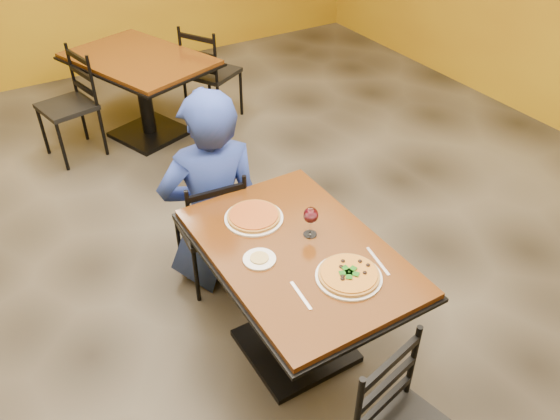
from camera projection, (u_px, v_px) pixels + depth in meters
floor at (253, 294)px, 3.53m from camera, size 7.00×8.00×0.01m
table_main at (297, 277)px, 2.86m from camera, size 0.83×1.23×0.75m
table_second at (142, 78)px, 4.85m from camera, size 1.22×1.47×0.75m
chair_main_far at (211, 225)px, 3.42m from camera, size 0.41×0.41×0.83m
chair_second_left at (67, 107)px, 4.64m from camera, size 0.48×0.48×0.90m
chair_second_right at (212, 73)px, 5.18m from camera, size 0.56×0.56×0.92m
diner at (211, 189)px, 3.32m from camera, size 0.70×0.53×1.30m
plate_main at (349, 277)px, 2.57m from camera, size 0.31×0.31×0.01m
pizza_main at (349, 274)px, 2.56m from camera, size 0.28×0.28×0.02m
plate_far at (254, 218)px, 2.93m from camera, size 0.31×0.31×0.01m
pizza_far at (254, 216)px, 2.92m from camera, size 0.28×0.28×0.02m
side_plate at (259, 259)px, 2.67m from camera, size 0.16×0.16×0.01m
dip at (259, 258)px, 2.66m from camera, size 0.09×0.09×0.01m
wine_glass at (311, 221)px, 2.77m from camera, size 0.08×0.08×0.18m
fork at (301, 295)px, 2.48m from camera, size 0.03×0.19×0.00m
knife at (378, 261)px, 2.66m from camera, size 0.05×0.21×0.00m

